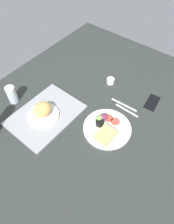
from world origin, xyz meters
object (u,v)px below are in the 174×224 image
serving_tray (46,115)px  drinking_glass (12,95)px  plate_with_salad (106,128)px  knife (124,105)px  espresso_cup (111,81)px  cell_phone (152,102)px  bread_plate_near (43,112)px  fork (127,110)px

serving_tray → drinking_glass: size_ratio=3.62×
plate_with_salad → knife: size_ratio=1.54×
espresso_cup → cell_phone: 33.17cm
serving_tray → espresso_cup: size_ratio=8.04×
plate_with_salad → drinking_glass: size_ratio=2.36×
bread_plate_near → espresso_cup: size_ratio=3.52×
serving_tray → fork: serving_tray is taller
bread_plate_near → cell_phone: size_ratio=1.37×
plate_with_salad → espresso_cup: bearing=30.1°
serving_tray → drinking_glass: drinking_glass is taller
serving_tray → cell_phone: size_ratio=3.13×
drinking_glass → bread_plate_near: bearing=-83.5°
bread_plate_near → knife: bread_plate_near is taller
fork → cell_phone: cell_phone is taller
drinking_glass → fork: bearing=-58.6°
serving_tray → fork: bearing=-47.4°
espresso_cup → bread_plate_near: bearing=162.7°
knife → cell_phone: (13.58, -13.96, 0.15)cm
bread_plate_near → cell_phone: 72.84cm
plate_with_salad → cell_phone: bearing=-18.4°
espresso_cup → knife: size_ratio=0.29×
drinking_glass → espresso_cup: size_ratio=2.22×
serving_tray → plate_with_salad: size_ratio=1.53×
knife → cell_phone: 19.47cm
drinking_glass → cell_phone: bearing=-53.1°
drinking_glass → espresso_cup: 69.22cm
bread_plate_near → fork: bearing=-46.8°
fork → knife: bearing=-35.9°
plate_with_salad → espresso_cup: (35.73, 20.73, 0.33)cm
knife → fork: bearing=140.9°
fork → cell_phone: size_ratio=1.18×
serving_tray → espresso_cup: (50.89, -15.81, 1.20)cm
serving_tray → bread_plate_near: size_ratio=2.29×
bread_plate_near → espresso_cup: bearing=-17.3°
fork → cell_phone: (16.58, -9.96, 0.15)cm
espresso_cup → knife: bearing=-122.3°
drinking_glass → knife: drinking_glass is taller
plate_with_salad → knife: bearing=3.8°
bread_plate_near → serving_tray: bearing=-17.8°
bread_plate_near → drinking_glass: bearing=96.5°
serving_tray → bread_plate_near: bread_plate_near is taller
serving_tray → drinking_glass: (-3.98, 26.16, 5.42)cm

